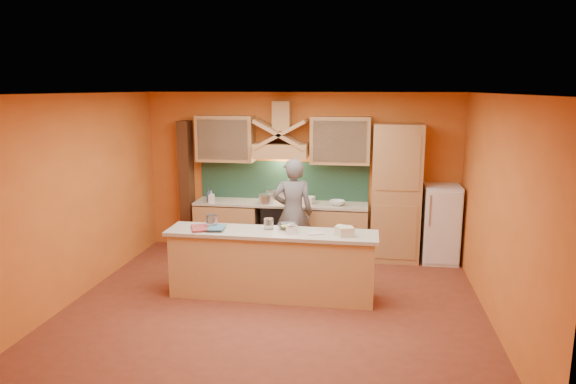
% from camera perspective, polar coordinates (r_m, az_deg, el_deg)
% --- Properties ---
extents(floor, '(5.50, 5.00, 0.01)m').
position_cam_1_polar(floor, '(7.06, -1.45, -12.47)').
color(floor, brown).
rests_on(floor, ground).
extents(ceiling, '(5.50, 5.00, 0.01)m').
position_cam_1_polar(ceiling, '(6.45, -1.57, 10.88)').
color(ceiling, white).
rests_on(ceiling, wall_back).
extents(wall_back, '(5.50, 0.02, 2.80)m').
position_cam_1_polar(wall_back, '(9.04, 1.38, 2.15)').
color(wall_back, orange).
rests_on(wall_back, floor).
extents(wall_front, '(5.50, 0.02, 2.80)m').
position_cam_1_polar(wall_front, '(4.28, -7.68, -8.67)').
color(wall_front, orange).
rests_on(wall_front, floor).
extents(wall_left, '(0.02, 5.00, 2.80)m').
position_cam_1_polar(wall_left, '(7.61, -22.33, -0.51)').
color(wall_left, orange).
rests_on(wall_left, floor).
extents(wall_right, '(0.02, 5.00, 2.80)m').
position_cam_1_polar(wall_right, '(6.70, 22.32, -2.05)').
color(wall_right, orange).
rests_on(wall_right, floor).
extents(base_cabinet_left, '(1.10, 0.60, 0.86)m').
position_cam_1_polar(base_cabinet_left, '(9.21, -6.65, -3.93)').
color(base_cabinet_left, tan).
rests_on(base_cabinet_left, floor).
extents(base_cabinet_right, '(1.10, 0.60, 0.86)m').
position_cam_1_polar(base_cabinet_right, '(8.90, 5.25, -4.45)').
color(base_cabinet_right, tan).
rests_on(base_cabinet_right, floor).
extents(counter_top, '(3.00, 0.62, 0.04)m').
position_cam_1_polar(counter_top, '(8.89, -0.81, -1.29)').
color(counter_top, beige).
rests_on(counter_top, base_cabinet_left).
extents(stove, '(0.60, 0.58, 0.90)m').
position_cam_1_polar(stove, '(9.00, -0.80, -4.09)').
color(stove, black).
rests_on(stove, floor).
extents(backsplash, '(3.00, 0.03, 0.70)m').
position_cam_1_polar(backsplash, '(9.10, -0.51, 1.25)').
color(backsplash, '#1B3C2C').
rests_on(backsplash, wall_back).
extents(range_hood, '(0.92, 0.50, 0.24)m').
position_cam_1_polar(range_hood, '(8.78, -0.77, 4.64)').
color(range_hood, tan).
rests_on(range_hood, wall_back).
extents(hood_chimney, '(0.30, 0.30, 0.50)m').
position_cam_1_polar(hood_chimney, '(8.83, -0.67, 8.46)').
color(hood_chimney, tan).
rests_on(hood_chimney, wall_back).
extents(upper_cabinet_left, '(1.00, 0.35, 0.80)m').
position_cam_1_polar(upper_cabinet_left, '(9.06, -6.97, 5.91)').
color(upper_cabinet_left, tan).
rests_on(upper_cabinet_left, wall_back).
extents(upper_cabinet_right, '(1.00, 0.35, 0.80)m').
position_cam_1_polar(upper_cabinet_right, '(8.73, 5.83, 5.73)').
color(upper_cabinet_right, tan).
rests_on(upper_cabinet_right, wall_back).
extents(pantry_column, '(0.80, 0.60, 2.30)m').
position_cam_1_polar(pantry_column, '(8.73, 11.90, -0.11)').
color(pantry_column, tan).
rests_on(pantry_column, floor).
extents(fridge, '(0.58, 0.60, 1.30)m').
position_cam_1_polar(fridge, '(8.91, 16.59, -3.41)').
color(fridge, white).
rests_on(fridge, floor).
extents(trim_column_left, '(0.20, 0.30, 2.30)m').
position_cam_1_polar(trim_column_left, '(9.43, -11.19, 0.78)').
color(trim_column_left, '#472816').
rests_on(trim_column_left, floor).
extents(island_body, '(2.80, 0.55, 0.88)m').
position_cam_1_polar(island_body, '(7.19, -1.82, -8.25)').
color(island_body, '#DEB272').
rests_on(island_body, floor).
extents(island_top, '(2.90, 0.62, 0.05)m').
position_cam_1_polar(island_top, '(7.04, -1.84, -4.57)').
color(island_top, beige).
rests_on(island_top, island_body).
extents(person, '(0.71, 0.53, 1.78)m').
position_cam_1_polar(person, '(8.28, 0.55, -2.34)').
color(person, slate).
rests_on(person, floor).
extents(pot_large, '(0.30, 0.30, 0.17)m').
position_cam_1_polar(pot_large, '(8.79, -2.46, -0.88)').
color(pot_large, silver).
rests_on(pot_large, stove).
extents(pot_small, '(0.25, 0.25, 0.14)m').
position_cam_1_polar(pot_small, '(8.84, 0.36, -0.91)').
color(pot_small, silver).
rests_on(pot_small, stove).
extents(soap_bottle_a, '(0.11, 0.11, 0.21)m').
position_cam_1_polar(soap_bottle_a, '(8.94, -8.51, -0.53)').
color(soap_bottle_a, white).
rests_on(soap_bottle_a, counter_top).
extents(soap_bottle_b, '(0.12, 0.12, 0.22)m').
position_cam_1_polar(soap_bottle_b, '(9.07, -8.79, -0.34)').
color(soap_bottle_b, '#32538B').
rests_on(soap_bottle_b, counter_top).
extents(bowl_back, '(0.34, 0.34, 0.08)m').
position_cam_1_polar(bowl_back, '(8.70, 5.48, -1.22)').
color(bowl_back, white).
rests_on(bowl_back, counter_top).
extents(dish_rack, '(0.34, 0.28, 0.11)m').
position_cam_1_polar(dish_rack, '(8.85, 1.91, -0.87)').
color(dish_rack, white).
rests_on(dish_rack, counter_top).
extents(book_lower, '(0.37, 0.42, 0.03)m').
position_cam_1_polar(book_lower, '(7.21, -10.67, -4.04)').
color(book_lower, '#A73B3E').
rests_on(book_lower, island_top).
extents(book_upper, '(0.25, 0.32, 0.02)m').
position_cam_1_polar(book_upper, '(7.18, -8.80, -3.91)').
color(book_upper, teal).
rests_on(book_upper, island_top).
extents(jar_large, '(0.17, 0.17, 0.18)m').
position_cam_1_polar(jar_large, '(7.27, -8.48, -3.24)').
color(jar_large, silver).
rests_on(jar_large, island_top).
extents(jar_small, '(0.15, 0.15, 0.15)m').
position_cam_1_polar(jar_small, '(7.12, -2.17, -3.55)').
color(jar_small, silver).
rests_on(jar_small, island_top).
extents(kitchen_scale, '(0.14, 0.14, 0.10)m').
position_cam_1_polar(kitchen_scale, '(6.92, 0.44, -4.19)').
color(kitchen_scale, white).
rests_on(kitchen_scale, island_top).
extents(mixing_bowl, '(0.30, 0.30, 0.07)m').
position_cam_1_polar(mixing_bowl, '(7.15, -0.04, -3.83)').
color(mixing_bowl, silver).
rests_on(mixing_bowl, island_top).
extents(cloth, '(0.26, 0.24, 0.01)m').
position_cam_1_polar(cloth, '(6.92, 2.97, -4.59)').
color(cloth, beige).
rests_on(cloth, island_top).
extents(grocery_bag_a, '(0.22, 0.20, 0.12)m').
position_cam_1_polar(grocery_bag_a, '(6.83, 6.49, -4.40)').
color(grocery_bag_a, beige).
rests_on(grocery_bag_a, island_top).
extents(grocery_bag_b, '(0.23, 0.20, 0.12)m').
position_cam_1_polar(grocery_bag_b, '(6.88, 6.17, -4.28)').
color(grocery_bag_b, beige).
rests_on(grocery_bag_b, island_top).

